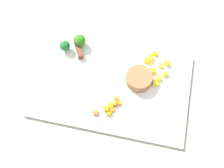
# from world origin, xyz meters

# --- Properties ---
(ground_plane) EXTENTS (4.00, 4.00, 0.00)m
(ground_plane) POSITION_xyz_m (0.00, 0.00, 0.00)
(ground_plane) COLOR #989D8B
(cutting_board) EXTENTS (0.51, 0.32, 0.01)m
(cutting_board) POSITION_xyz_m (0.00, 0.00, 0.01)
(cutting_board) COLOR white
(cutting_board) RESTS_ON ground_plane
(prep_bowl) EXTENTS (0.09, 0.09, 0.04)m
(prep_bowl) POSITION_xyz_m (0.08, 0.03, 0.03)
(prep_bowl) COLOR #99643F
(prep_bowl) RESTS_ON cutting_board
(chef_knife) EXTENTS (0.16, 0.28, 0.02)m
(chef_knife) POSITION_xyz_m (-0.12, 0.06, 0.02)
(chef_knife) COLOR silver
(chef_knife) RESTS_ON cutting_board
(carrot_dice_0) EXTENTS (0.01, 0.01, 0.01)m
(carrot_dice_0) POSITION_xyz_m (-0.00, -0.09, 0.02)
(carrot_dice_0) COLOR orange
(carrot_dice_0) RESTS_ON cutting_board
(carrot_dice_1) EXTENTS (0.02, 0.02, 0.01)m
(carrot_dice_1) POSITION_xyz_m (0.01, -0.07, 0.02)
(carrot_dice_1) COLOR orange
(carrot_dice_1) RESTS_ON cutting_board
(carrot_dice_2) EXTENTS (0.02, 0.02, 0.01)m
(carrot_dice_2) POSITION_xyz_m (0.02, -0.06, 0.02)
(carrot_dice_2) COLOR orange
(carrot_dice_2) RESTS_ON cutting_board
(carrot_dice_3) EXTENTS (0.02, 0.02, 0.01)m
(carrot_dice_3) POSITION_xyz_m (0.01, -0.10, 0.02)
(carrot_dice_3) COLOR orange
(carrot_dice_3) RESTS_ON cutting_board
(carrot_dice_4) EXTENTS (0.02, 0.02, 0.01)m
(carrot_dice_4) POSITION_xyz_m (0.03, -0.06, 0.02)
(carrot_dice_4) COLOR orange
(carrot_dice_4) RESTS_ON cutting_board
(carrot_dice_5) EXTENTS (0.02, 0.02, 0.02)m
(carrot_dice_5) POSITION_xyz_m (0.00, -0.09, 0.02)
(carrot_dice_5) COLOR orange
(carrot_dice_5) RESTS_ON cutting_board
(carrot_dice_6) EXTENTS (0.02, 0.01, 0.01)m
(carrot_dice_6) POSITION_xyz_m (0.02, -0.08, 0.02)
(carrot_dice_6) COLOR orange
(carrot_dice_6) RESTS_ON cutting_board
(carrot_dice_7) EXTENTS (0.02, 0.02, 0.01)m
(carrot_dice_7) POSITION_xyz_m (-0.03, -0.11, 0.02)
(carrot_dice_7) COLOR orange
(carrot_dice_7) RESTS_ON cutting_board
(carrot_dice_8) EXTENTS (0.01, 0.01, 0.01)m
(carrot_dice_8) POSITION_xyz_m (0.02, -0.04, 0.02)
(carrot_dice_8) COLOR orange
(carrot_dice_8) RESTS_ON cutting_board
(pepper_dice_0) EXTENTS (0.02, 0.02, 0.02)m
(pepper_dice_0) POSITION_xyz_m (0.14, 0.03, 0.02)
(pepper_dice_0) COLOR yellow
(pepper_dice_0) RESTS_ON cutting_board
(pepper_dice_1) EXTENTS (0.02, 0.02, 0.02)m
(pepper_dice_1) POSITION_xyz_m (0.11, 0.12, 0.02)
(pepper_dice_1) COLOR yellow
(pepper_dice_1) RESTS_ON cutting_board
(pepper_dice_2) EXTENTS (0.02, 0.02, 0.01)m
(pepper_dice_2) POSITION_xyz_m (0.17, 0.07, 0.02)
(pepper_dice_2) COLOR yellow
(pepper_dice_2) RESTS_ON cutting_board
(pepper_dice_3) EXTENTS (0.02, 0.02, 0.01)m
(pepper_dice_3) POSITION_xyz_m (0.12, 0.14, 0.02)
(pepper_dice_3) COLOR yellow
(pepper_dice_3) RESTS_ON cutting_board
(pepper_dice_4) EXTENTS (0.02, 0.02, 0.02)m
(pepper_dice_4) POSITION_xyz_m (0.17, 0.11, 0.02)
(pepper_dice_4) COLOR yellow
(pepper_dice_4) RESTS_ON cutting_board
(pepper_dice_5) EXTENTS (0.02, 0.02, 0.01)m
(pepper_dice_5) POSITION_xyz_m (0.11, 0.13, 0.02)
(pepper_dice_5) COLOR yellow
(pepper_dice_5) RESTS_ON cutting_board
(pepper_dice_6) EXTENTS (0.02, 0.02, 0.02)m
(pepper_dice_6) POSITION_xyz_m (0.10, 0.11, 0.02)
(pepper_dice_6) COLOR yellow
(pepper_dice_6) RESTS_ON cutting_board
(pepper_dice_7) EXTENTS (0.02, 0.02, 0.01)m
(pepper_dice_7) POSITION_xyz_m (0.15, 0.05, 0.02)
(pepper_dice_7) COLOR yellow
(pepper_dice_7) RESTS_ON cutting_board
(pepper_dice_8) EXTENTS (0.02, 0.02, 0.01)m
(pepper_dice_8) POSITION_xyz_m (0.12, 0.08, 0.02)
(pepper_dice_8) COLOR yellow
(pepper_dice_8) RESTS_ON cutting_board
(pepper_dice_9) EXTENTS (0.01, 0.02, 0.01)m
(pepper_dice_9) POSITION_xyz_m (0.15, 0.10, 0.02)
(pepper_dice_9) COLOR yellow
(pepper_dice_9) RESTS_ON cutting_board
(broccoli_floret_0) EXTENTS (0.04, 0.04, 0.04)m
(broccoli_floret_0) POSITION_xyz_m (-0.19, 0.10, 0.04)
(broccoli_floret_0) COLOR #85B664
(broccoli_floret_0) RESTS_ON cutting_board
(broccoli_floret_1) EXTENTS (0.04, 0.04, 0.05)m
(broccoli_floret_1) POSITION_xyz_m (-0.14, 0.13, 0.04)
(broccoli_floret_1) COLOR #86B866
(broccoli_floret_1) RESTS_ON cutting_board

